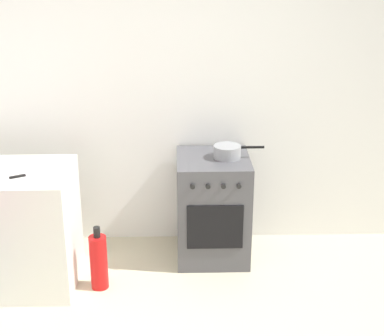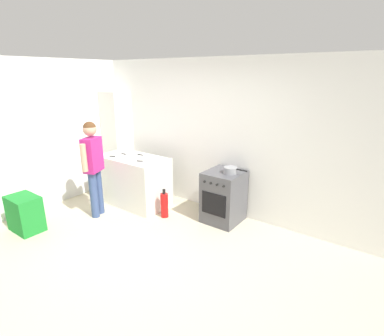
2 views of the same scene
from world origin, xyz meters
The scene contains 5 objects.
back_wall centered at (0.00, 1.95, 1.30)m, with size 6.00×0.10×2.60m, color white.
oven_left centered at (0.35, 1.58, 0.43)m, with size 0.57×0.62×0.85m.
pot centered at (0.46, 1.58, 0.90)m, with size 0.39×0.21×0.10m.
knife_utility centered at (-0.99, 1.11, 0.90)m, with size 0.23×0.15×0.01m.
fire_extinguisher centered at (-0.52, 1.10, 0.22)m, with size 0.13×0.13×0.50m.
Camera 1 is at (0.07, -2.72, 2.41)m, focal length 55.00 mm.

